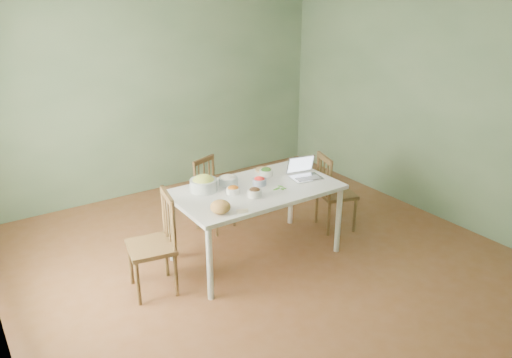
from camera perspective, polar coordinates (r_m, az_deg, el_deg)
floor at (r=5.36m, az=0.47°, el=-9.39°), size 5.00×5.00×0.00m
wall_back at (r=6.95m, az=-11.37°, el=9.50°), size 5.00×0.00×2.70m
wall_front at (r=3.23m, az=26.65°, el=-6.90°), size 5.00×0.00×2.70m
wall_right at (r=6.51m, az=19.19°, el=7.91°), size 0.00×5.00×2.70m
dining_table at (r=5.24m, az=0.00°, el=-5.12°), size 1.72×0.97×0.81m
chair_far at (r=5.86m, az=-4.80°, el=-1.86°), size 0.49×0.48×0.87m
chair_left at (r=4.73m, az=-12.24°, el=-7.52°), size 0.49×0.51×1.00m
chair_right at (r=5.91m, az=9.41°, el=-1.48°), size 0.50×0.51×0.94m
bread_boule at (r=4.51m, az=-4.20°, el=-3.27°), size 0.25×0.25×0.12m
butter_stick at (r=4.53m, az=-1.63°, el=-3.77°), size 0.11×0.07×0.03m
bowl_squash at (r=5.01m, az=-6.17°, el=-0.49°), size 0.37×0.37×0.16m
bowl_carrot at (r=4.94m, az=-2.68°, el=-1.26°), size 0.19×0.19×0.08m
bowl_onion at (r=5.14m, az=-3.26°, el=-0.11°), size 0.26×0.26×0.11m
bowl_mushroom at (r=4.85m, az=-0.16°, el=-1.55°), size 0.18×0.18×0.09m
bowl_redpep at (r=5.14m, az=0.40°, el=-0.23°), size 0.16×0.16×0.09m
bowl_broccoli at (r=5.39m, az=1.18°, el=0.86°), size 0.19×0.19×0.09m
flatbread at (r=5.55m, az=0.90°, el=1.09°), size 0.20×0.20×0.02m
basil_bunch at (r=5.06m, az=2.69°, el=-1.05°), size 0.17×0.17×0.02m
laptop at (r=5.31m, az=5.96°, el=1.16°), size 0.37×0.34×0.22m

